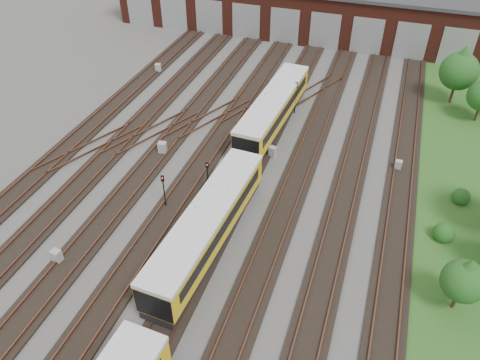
% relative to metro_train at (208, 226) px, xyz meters
% --- Properties ---
extents(ground, '(120.00, 120.00, 0.00)m').
position_rel_metro_train_xyz_m(ground, '(-2.00, 1.32, -1.81)').
color(ground, '#4D4B48').
rests_on(ground, ground).
extents(track_network, '(30.40, 70.00, 0.33)m').
position_rel_metro_train_xyz_m(track_network, '(-2.17, 1.91, -1.70)').
color(track_network, black).
rests_on(track_network, ground).
extents(maintenance_shed, '(51.00, 12.50, 6.35)m').
position_rel_metro_train_xyz_m(maintenance_shed, '(-2.01, 41.29, 1.39)').
color(maintenance_shed, '#521E14').
rests_on(maintenance_shed, ground).
extents(grass_verge, '(8.00, 55.00, 0.05)m').
position_rel_metro_train_xyz_m(grass_verge, '(17.00, 11.32, -1.78)').
color(grass_verge, '#2C521B').
rests_on(grass_verge, ground).
extents(metro_train, '(3.33, 46.10, 2.89)m').
position_rel_metro_train_xyz_m(metro_train, '(0.00, 0.00, 0.00)').
color(metro_train, black).
rests_on(metro_train, ground).
extents(signal_mast_0, '(0.27, 0.26, 2.97)m').
position_rel_metro_train_xyz_m(signal_mast_0, '(-4.45, 2.54, 0.09)').
color(signal_mast_0, black).
rests_on(signal_mast_0, ground).
extents(signal_mast_1, '(0.27, 0.26, 3.14)m').
position_rel_metro_train_xyz_m(signal_mast_1, '(-1.94, 4.81, 0.18)').
color(signal_mast_1, black).
rests_on(signal_mast_1, ground).
extents(signal_mast_2, '(0.26, 0.25, 3.27)m').
position_rel_metro_train_xyz_m(signal_mast_2, '(1.35, 19.05, 0.28)').
color(signal_mast_2, black).
rests_on(signal_mast_2, ground).
extents(signal_mast_3, '(0.25, 0.24, 3.02)m').
position_rel_metro_train_xyz_m(signal_mast_3, '(0.13, 23.24, 0.13)').
color(signal_mast_3, black).
rests_on(signal_mast_3, ground).
extents(relay_cabinet_0, '(0.68, 0.59, 1.01)m').
position_rel_metro_train_xyz_m(relay_cabinet_0, '(-8.77, -4.59, -1.30)').
color(relay_cabinet_0, '#9EA1A3').
rests_on(relay_cabinet_0, ground).
extents(relay_cabinet_1, '(0.72, 0.65, 1.00)m').
position_rel_metro_train_xyz_m(relay_cabinet_1, '(-15.25, 22.86, -1.31)').
color(relay_cabinet_1, '#9EA1A3').
rests_on(relay_cabinet_1, ground).
extents(relay_cabinet_2, '(0.74, 0.65, 1.11)m').
position_rel_metro_train_xyz_m(relay_cabinet_2, '(-7.75, 8.74, -1.26)').
color(relay_cabinet_2, '#9EA1A3').
rests_on(relay_cabinet_2, ground).
extents(relay_cabinet_3, '(0.68, 0.60, 0.98)m').
position_rel_metro_train_xyz_m(relay_cabinet_3, '(1.30, 11.33, -1.32)').
color(relay_cabinet_3, '#9EA1A3').
rests_on(relay_cabinet_3, ground).
extents(relay_cabinet_4, '(0.55, 0.46, 0.89)m').
position_rel_metro_train_xyz_m(relay_cabinet_4, '(11.53, 12.87, -1.36)').
color(relay_cabinet_4, '#9EA1A3').
rests_on(relay_cabinet_4, ground).
extents(tree_0, '(3.65, 3.65, 6.05)m').
position_rel_metro_train_xyz_m(tree_0, '(15.69, 26.08, 2.08)').
color(tree_0, '#352118').
rests_on(tree_0, ground).
extents(tree_3, '(2.54, 2.54, 4.21)m').
position_rel_metro_train_xyz_m(tree_3, '(15.62, -0.05, 0.90)').
color(tree_3, '#352118').
rests_on(tree_3, ground).
extents(bush_0, '(1.47, 1.47, 1.47)m').
position_rel_metro_train_xyz_m(bush_0, '(15.03, 5.77, -1.07)').
color(bush_0, '#1C4212').
rests_on(bush_0, ground).
extents(bush_1, '(1.33, 1.33, 1.33)m').
position_rel_metro_train_xyz_m(bush_1, '(16.28, 10.30, -1.15)').
color(bush_1, '#1C4212').
rests_on(bush_1, ground).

